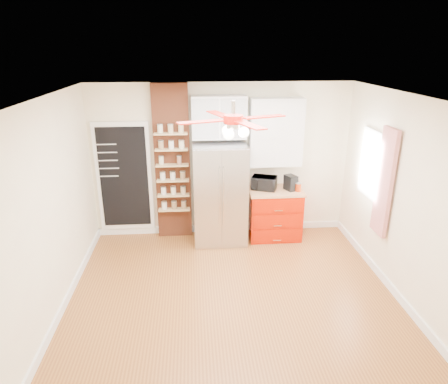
{
  "coord_description": "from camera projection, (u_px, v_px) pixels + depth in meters",
  "views": [
    {
      "loc": [
        -0.49,
        -4.75,
        3.26
      ],
      "look_at": [
        -0.04,
        0.9,
        1.17
      ],
      "focal_mm": 32.0,
      "sensor_mm": 36.0,
      "label": 1
    }
  ],
  "objects": [
    {
      "name": "window",
      "position": [
        372.0,
        165.0,
        6.08
      ],
      "size": [
        0.04,
        0.75,
        1.05
      ],
      "primitive_type": "cube",
      "color": "white",
      "rests_on": "wall_right"
    },
    {
      "name": "fridge",
      "position": [
        220.0,
        194.0,
        6.83
      ],
      "size": [
        0.9,
        0.7,
        1.75
      ],
      "primitive_type": "cube",
      "color": "#BCBCC1",
      "rests_on": "floor"
    },
    {
      "name": "red_cabinet",
      "position": [
        274.0,
        213.0,
        7.09
      ],
      "size": [
        0.94,
        0.64,
        0.9
      ],
      "color": "#B41600",
      "rests_on": "floor"
    },
    {
      "name": "upper_glass_cabinet",
      "position": [
        219.0,
        117.0,
        6.57
      ],
      "size": [
        0.9,
        0.35,
        0.7
      ],
      "primitive_type": "cube",
      "color": "white",
      "rests_on": "wall_back"
    },
    {
      "name": "upper_shelf_unit",
      "position": [
        276.0,
        132.0,
        6.76
      ],
      "size": [
        0.9,
        0.3,
        1.15
      ],
      "primitive_type": "cube",
      "color": "white",
      "rests_on": "wall_back"
    },
    {
      "name": "chalkboard",
      "position": [
        124.0,
        177.0,
        6.94
      ],
      "size": [
        0.95,
        0.05,
        1.95
      ],
      "color": "white",
      "rests_on": "wall_back"
    },
    {
      "name": "wall_left",
      "position": [
        53.0,
        208.0,
        4.98
      ],
      "size": [
        0.02,
        4.0,
        2.7
      ],
      "primitive_type": "cube",
      "color": "#FBF5CA",
      "rests_on": "floor"
    },
    {
      "name": "curtain",
      "position": [
        385.0,
        183.0,
        5.6
      ],
      "size": [
        0.06,
        0.4,
        1.55
      ],
      "primitive_type": "cube",
      "color": "red",
      "rests_on": "wall_right"
    },
    {
      "name": "ceiling",
      "position": [
        234.0,
        96.0,
        4.68
      ],
      "size": [
        4.5,
        4.5,
        0.0
      ],
      "primitive_type": "plane",
      "color": "white",
      "rests_on": "wall_back"
    },
    {
      "name": "ceiling_fan",
      "position": [
        233.0,
        120.0,
        4.77
      ],
      "size": [
        1.4,
        1.4,
        0.44
      ],
      "color": "silver",
      "rests_on": "ceiling"
    },
    {
      "name": "coffee_maker",
      "position": [
        291.0,
        183.0,
        6.89
      ],
      "size": [
        0.23,
        0.26,
        0.26
      ],
      "primitive_type": "cube",
      "rotation": [
        0.0,
        0.0,
        0.41
      ],
      "color": "black",
      "rests_on": "red_cabinet"
    },
    {
      "name": "canister_left",
      "position": [
        298.0,
        187.0,
        6.84
      ],
      "size": [
        0.13,
        0.13,
        0.14
      ],
      "primitive_type": "cylinder",
      "rotation": [
        0.0,
        0.0,
        0.38
      ],
      "color": "#AD2F09",
      "rests_on": "red_cabinet"
    },
    {
      "name": "brick_pillar",
      "position": [
        173.0,
        163.0,
        6.88
      ],
      "size": [
        0.6,
        0.16,
        2.7
      ],
      "primitive_type": "cube",
      "color": "brown",
      "rests_on": "floor"
    },
    {
      "name": "floor",
      "position": [
        232.0,
        292.0,
        5.61
      ],
      "size": [
        4.5,
        4.5,
        0.0
      ],
      "primitive_type": "plane",
      "color": "#955B25",
      "rests_on": "ground"
    },
    {
      "name": "pantry_jar_oats",
      "position": [
        161.0,
        160.0,
        6.72
      ],
      "size": [
        0.11,
        0.11,
        0.13
      ],
      "primitive_type": "cylinder",
      "rotation": [
        0.0,
        0.0,
        -0.31
      ],
      "color": "beige",
      "rests_on": "brick_pillar"
    },
    {
      "name": "wall_front",
      "position": [
        257.0,
        293.0,
        3.27
      ],
      "size": [
        4.5,
        0.02,
        2.7
      ],
      "primitive_type": "cube",
      "color": "#FBF5CA",
      "rests_on": "floor"
    },
    {
      "name": "toaster_oven",
      "position": [
        264.0,
        183.0,
        6.93
      ],
      "size": [
        0.49,
        0.41,
        0.23
      ],
      "primitive_type": "imported",
      "rotation": [
        0.0,
        0.0,
        -0.35
      ],
      "color": "black",
      "rests_on": "red_cabinet"
    },
    {
      "name": "canister_right",
      "position": [
        296.0,
        184.0,
        7.0
      ],
      "size": [
        0.12,
        0.12,
        0.14
      ],
      "primitive_type": "cylinder",
      "rotation": [
        0.0,
        0.0,
        0.18
      ],
      "color": "red",
      "rests_on": "red_cabinet"
    },
    {
      "name": "wall_right",
      "position": [
        401.0,
        198.0,
        5.31
      ],
      "size": [
        0.02,
        4.0,
        2.7
      ],
      "primitive_type": "cube",
      "color": "#FBF5CA",
      "rests_on": "floor"
    },
    {
      "name": "wall_back",
      "position": [
        221.0,
        161.0,
        7.02
      ],
      "size": [
        4.5,
        0.02,
        2.7
      ],
      "primitive_type": "cube",
      "color": "#FBF5CA",
      "rests_on": "floor"
    },
    {
      "name": "pantry_jar_beans",
      "position": [
        179.0,
        161.0,
        6.69
      ],
      "size": [
        0.09,
        0.09,
        0.14
      ],
      "primitive_type": "cylinder",
      "rotation": [
        0.0,
        0.0,
        -0.12
      ],
      "color": "#885C45",
      "rests_on": "brick_pillar"
    }
  ]
}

